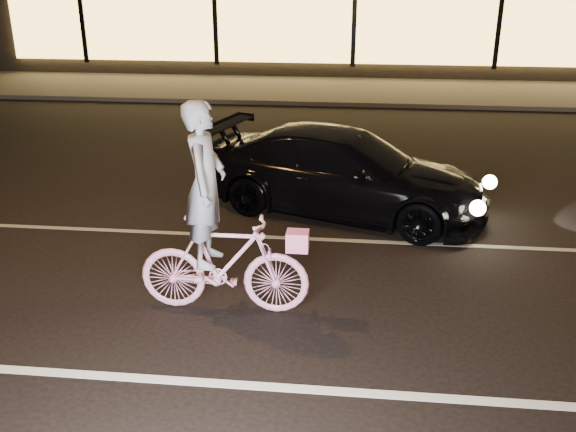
# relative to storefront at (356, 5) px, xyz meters

# --- Properties ---
(ground) EXTENTS (90.00, 90.00, 0.00)m
(ground) POSITION_rel_storefront_xyz_m (0.00, -18.97, -2.15)
(ground) COLOR black
(ground) RESTS_ON ground
(lane_stripe_near) EXTENTS (60.00, 0.12, 0.01)m
(lane_stripe_near) POSITION_rel_storefront_xyz_m (0.00, -20.47, -2.14)
(lane_stripe_near) COLOR silver
(lane_stripe_near) RESTS_ON ground
(lane_stripe_far) EXTENTS (60.00, 0.10, 0.01)m
(lane_stripe_far) POSITION_rel_storefront_xyz_m (0.00, -16.97, -2.14)
(lane_stripe_far) COLOR gray
(lane_stripe_far) RESTS_ON ground
(sidewalk) EXTENTS (30.00, 4.00, 0.12)m
(sidewalk) POSITION_rel_storefront_xyz_m (0.00, -5.97, -2.09)
(sidewalk) COLOR #383533
(sidewalk) RESTS_ON ground
(storefront) EXTENTS (25.40, 8.42, 4.20)m
(storefront) POSITION_rel_storefront_xyz_m (0.00, 0.00, 0.00)
(storefront) COLOR black
(storefront) RESTS_ON ground
(cyclist) EXTENTS (1.95, 0.67, 2.45)m
(cyclist) POSITION_rel_storefront_xyz_m (-1.30, -19.08, -1.28)
(cyclist) COLOR #FF50A8
(cyclist) RESTS_ON ground
(sedan) EXTENTS (4.87, 3.14, 1.31)m
(sedan) POSITION_rel_storefront_xyz_m (0.01, -15.79, -1.49)
(sedan) COLOR black
(sedan) RESTS_ON ground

